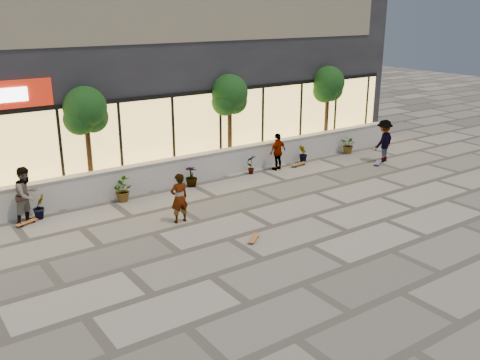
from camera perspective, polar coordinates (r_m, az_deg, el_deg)
ground at (r=15.51m, az=7.25°, el=-6.86°), size 80.00×80.00×0.00m
planter_wall at (r=20.68m, az=-5.75°, el=1.15°), size 22.00×0.42×1.04m
retail_building at (r=24.84m, az=-12.42°, el=12.41°), size 24.00×9.17×8.50m
shrub_b at (r=18.25m, az=-20.63°, el=-2.65°), size 0.57×0.57×0.81m
shrub_c at (r=19.05m, az=-12.53°, el=-1.05°), size 0.68×0.77×0.81m
shrub_d at (r=20.20m, az=-5.22°, el=0.41°), size 0.64×0.64×0.81m
shrub_e at (r=21.66m, az=1.21°, el=1.69°), size 0.46×0.35×0.81m
shrub_f at (r=23.37m, az=6.77°, el=2.78°), size 0.55×0.57×0.81m
shrub_g at (r=25.27m, az=11.54°, el=3.70°), size 0.77×0.84×0.81m
tree_midwest at (r=19.34m, az=-16.15°, el=6.87°), size 1.60×1.50×3.92m
tree_mideast at (r=21.98m, az=-1.12°, el=8.83°), size 1.60×1.50×3.92m
tree_east at (r=25.43m, az=9.37°, el=9.84°), size 1.60×1.50×3.92m
skater_center at (r=16.76m, az=-6.51°, el=-1.93°), size 0.60×0.40×1.60m
skater_left at (r=17.88m, az=-21.80°, el=-1.49°), size 1.12×1.07×1.82m
skater_right_near at (r=22.19m, az=4.06°, el=3.04°), size 0.97×0.55×1.56m
skater_right_far at (r=24.13m, az=15.08°, el=4.05°), size 1.31×0.91×1.85m
skateboard_center at (r=15.63m, az=1.48°, el=-6.21°), size 0.68×0.59×0.09m
skateboard_left at (r=18.01m, az=-21.80°, el=-4.21°), size 0.74×0.44×0.09m
skateboard_right_near at (r=22.97m, az=6.28°, el=1.71°), size 0.88×0.32×0.10m
skateboard_right_far at (r=23.84m, az=14.50°, el=1.83°), size 0.80×0.61×0.10m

